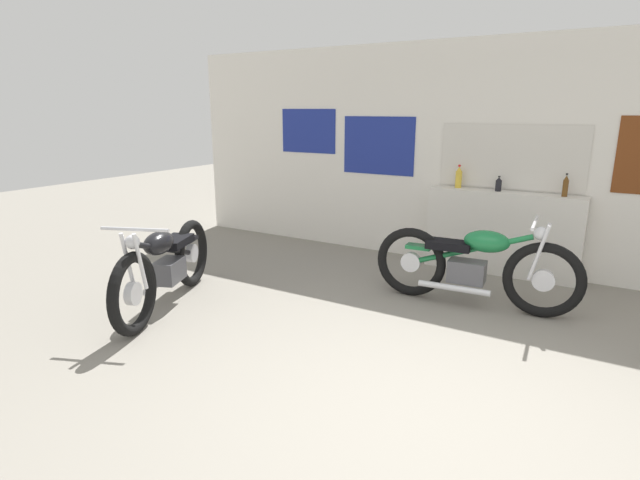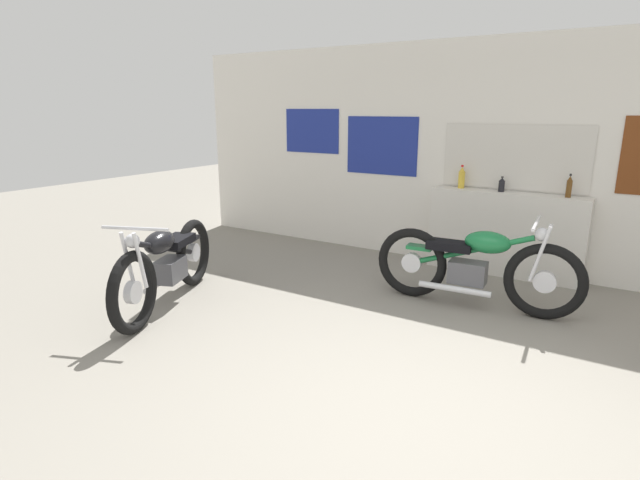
{
  "view_description": "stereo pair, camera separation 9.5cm",
  "coord_description": "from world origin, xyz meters",
  "views": [
    {
      "loc": [
        0.87,
        -2.75,
        1.97
      ],
      "look_at": [
        -1.6,
        1.39,
        0.7
      ],
      "focal_mm": 28.0,
      "sensor_mm": 36.0,
      "label": 1
    },
    {
      "loc": [
        0.95,
        -2.7,
        1.97
      ],
      "look_at": [
        -1.6,
        1.39,
        0.7
      ],
      "focal_mm": 28.0,
      "sensor_mm": 36.0,
      "label": 2
    }
  ],
  "objects": [
    {
      "name": "ground_plane",
      "position": [
        0.0,
        0.0,
        0.0
      ],
      "size": [
        24.0,
        24.0,
        0.0
      ],
      "primitive_type": "plane",
      "color": "gray"
    },
    {
      "name": "wall_back",
      "position": [
        -0.01,
        3.62,
        1.4
      ],
      "size": [
        10.0,
        0.07,
        2.8
      ],
      "color": "silver",
      "rests_on": "ground_plane"
    },
    {
      "name": "sill_counter",
      "position": [
        -0.25,
        3.44,
        0.5
      ],
      "size": [
        1.8,
        0.28,
        1.01
      ],
      "color": "silver",
      "rests_on": "ground_plane"
    },
    {
      "name": "bottle_leftmost",
      "position": [
        -0.83,
        3.49,
        1.14
      ],
      "size": [
        0.08,
        0.08,
        0.29
      ],
      "color": "gold",
      "rests_on": "sill_counter"
    },
    {
      "name": "bottle_left_center",
      "position": [
        -0.34,
        3.47,
        1.09
      ],
      "size": [
        0.07,
        0.07,
        0.18
      ],
      "color": "black",
      "rests_on": "sill_counter"
    },
    {
      "name": "bottle_center",
      "position": [
        0.39,
        3.45,
        1.13
      ],
      "size": [
        0.06,
        0.06,
        0.26
      ],
      "color": "#5B3814",
      "rests_on": "sill_counter"
    },
    {
      "name": "motorcycle_green",
      "position": [
        -0.26,
        2.2,
        0.44
      ],
      "size": [
        2.06,
        0.64,
        0.95
      ],
      "color": "black",
      "rests_on": "ground_plane"
    },
    {
      "name": "motorcycle_black",
      "position": [
        -2.94,
        0.58,
        0.44
      ],
      "size": [
        0.93,
        1.95,
        0.95
      ],
      "color": "black",
      "rests_on": "ground_plane"
    }
  ]
}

